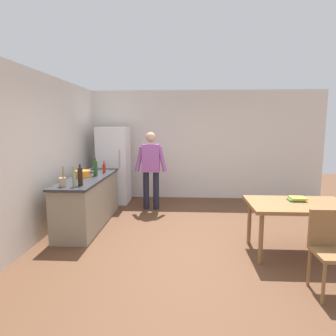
{
  "coord_description": "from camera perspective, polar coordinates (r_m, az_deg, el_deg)",
  "views": [
    {
      "loc": [
        -0.23,
        -4.43,
        1.85
      ],
      "look_at": [
        -0.54,
        1.22,
        1.02
      ],
      "focal_mm": 31.31,
      "sensor_mm": 36.0,
      "label": 1
    }
  ],
  "objects": [
    {
      "name": "ground_plane",
      "position": [
        4.81,
        5.86,
        -14.3
      ],
      "size": [
        14.0,
        14.0,
        0.0
      ],
      "primitive_type": "plane",
      "color": "brown"
    },
    {
      "name": "wall_back",
      "position": [
        7.45,
        4.94,
        4.48
      ],
      "size": [
        6.4,
        0.12,
        2.7
      ],
      "primitive_type": "cube",
      "color": "silver",
      "rests_on": "ground_plane"
    },
    {
      "name": "wall_left",
      "position": [
        5.23,
        -23.83,
        2.17
      ],
      "size": [
        0.12,
        5.6,
        2.7
      ],
      "primitive_type": "cube",
      "color": "silver",
      "rests_on": "ground_plane"
    },
    {
      "name": "kitchen_counter",
      "position": [
        5.7,
        -15.13,
        -6.13
      ],
      "size": [
        0.64,
        2.2,
        0.9
      ],
      "color": "gray",
      "rests_on": "ground_plane"
    },
    {
      "name": "refrigerator",
      "position": [
        7.1,
        -10.48,
        0.53
      ],
      "size": [
        0.7,
        0.67,
        1.8
      ],
      "color": "white",
      "rests_on": "ground_plane"
    },
    {
      "name": "person",
      "position": [
        6.38,
        -3.34,
        0.5
      ],
      "size": [
        0.7,
        0.22,
        1.7
      ],
      "color": "#1E1E2D",
      "rests_on": "ground_plane"
    },
    {
      "name": "dining_table",
      "position": [
        4.6,
        24.03,
        -7.2
      ],
      "size": [
        1.4,
        0.9,
        0.75
      ],
      "color": "olive",
      "rests_on": "ground_plane"
    },
    {
      "name": "chair",
      "position": [
        3.79,
        29.2,
        -13.01
      ],
      "size": [
        0.42,
        0.42,
        0.91
      ],
      "rotation": [
        0.0,
        0.0,
        -0.09
      ],
      "color": "olive",
      "rests_on": "ground_plane"
    },
    {
      "name": "cooking_pot",
      "position": [
        5.63,
        -16.26,
        -1.07
      ],
      "size": [
        0.4,
        0.28,
        0.12
      ],
      "color": "orange",
      "rests_on": "kitchen_counter"
    },
    {
      "name": "utensil_jar",
      "position": [
        4.83,
        -19.84,
        -2.52
      ],
      "size": [
        0.11,
        0.11,
        0.32
      ],
      "color": "tan",
      "rests_on": "kitchen_counter"
    },
    {
      "name": "bottle_vinegar_tall",
      "position": [
        4.75,
        -17.81,
        -1.9
      ],
      "size": [
        0.06,
        0.06,
        0.32
      ],
      "color": "gray",
      "rests_on": "kitchen_counter"
    },
    {
      "name": "bottle_wine_dark",
      "position": [
        4.82,
        -16.72,
        -1.59
      ],
      "size": [
        0.08,
        0.08,
        0.34
      ],
      "color": "black",
      "rests_on": "kitchen_counter"
    },
    {
      "name": "bottle_sauce_red",
      "position": [
        6.04,
        -12.33,
        0.04
      ],
      "size": [
        0.06,
        0.06,
        0.24
      ],
      "color": "#B22319",
      "rests_on": "kitchen_counter"
    },
    {
      "name": "bottle_wine_green",
      "position": [
        5.7,
        -13.94,
        0.01
      ],
      "size": [
        0.08,
        0.08,
        0.34
      ],
      "color": "#1E5123",
      "rests_on": "kitchen_counter"
    },
    {
      "name": "book_stack",
      "position": [
        4.69,
        23.79,
        -5.53
      ],
      "size": [
        0.25,
        0.2,
        0.06
      ],
      "color": "#387A47",
      "rests_on": "dining_table"
    }
  ]
}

